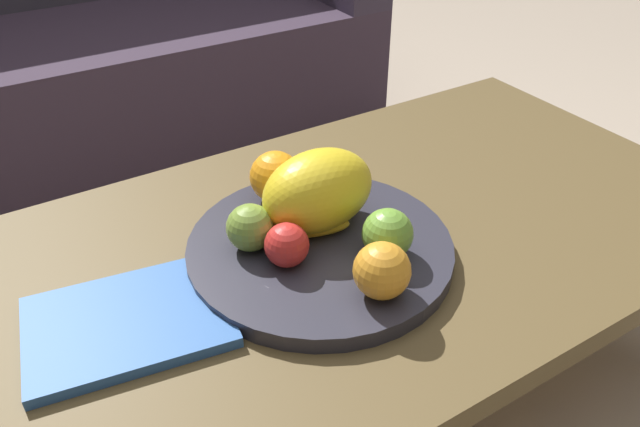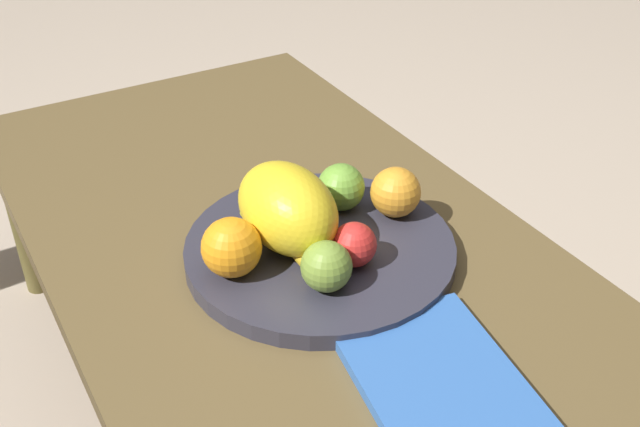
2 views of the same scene
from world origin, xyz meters
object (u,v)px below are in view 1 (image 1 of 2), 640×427
at_px(fruit_bowl, 320,249).
at_px(melon_large_front, 318,191).
at_px(orange_front, 382,271).
at_px(apple_right, 287,245).
at_px(banana_bunch, 303,216).
at_px(orange_left, 276,177).
at_px(coffee_table, 339,257).
at_px(apple_front, 388,234).
at_px(magazine, 128,322).
at_px(couch, 76,53).
at_px(apple_left, 250,228).

bearing_deg(fruit_bowl, melon_large_front, 61.81).
height_order(melon_large_front, orange_front, melon_large_front).
xyz_separation_m(apple_right, banana_bunch, (0.06, 0.05, -0.00)).
height_order(fruit_bowl, banana_bunch, banana_bunch).
distance_m(orange_front, banana_bunch, 0.17).
bearing_deg(orange_left, melon_large_front, -78.15).
bearing_deg(apple_right, coffee_table, 18.34).
relative_size(apple_front, apple_right, 1.16).
bearing_deg(magazine, apple_front, -3.47).
bearing_deg(orange_left, coffee_table, -67.52).
xyz_separation_m(coffee_table, apple_right, (-0.11, -0.04, 0.09)).
distance_m(couch, magazine, 1.30).
relative_size(melon_large_front, orange_left, 2.17).
relative_size(melon_large_front, orange_front, 2.35).
distance_m(couch, melon_large_front, 1.25).
xyz_separation_m(fruit_bowl, apple_left, (-0.09, 0.04, 0.05)).
xyz_separation_m(orange_left, apple_left, (-0.09, -0.09, -0.01)).
distance_m(fruit_bowl, apple_front, 0.11).
bearing_deg(coffee_table, apple_left, 171.12).
bearing_deg(coffee_table, fruit_bowl, -156.99).
height_order(melon_large_front, magazine, melon_large_front).
bearing_deg(apple_left, orange_left, 45.53).
xyz_separation_m(couch, orange_left, (0.05, -1.15, 0.15)).
bearing_deg(couch, orange_left, -87.27).
bearing_deg(apple_right, melon_large_front, 33.53).
distance_m(couch, orange_left, 1.16).
height_order(melon_large_front, banana_bunch, melon_large_front).
xyz_separation_m(apple_left, magazine, (-0.19, -0.04, -0.05)).
height_order(orange_front, banana_bunch, orange_front).
bearing_deg(orange_front, orange_left, 91.76).
xyz_separation_m(orange_left, apple_right, (-0.06, -0.15, -0.01)).
distance_m(coffee_table, orange_left, 0.16).
bearing_deg(apple_front, apple_right, 155.96).
bearing_deg(coffee_table, couch, 94.61).
xyz_separation_m(orange_front, magazine, (-0.29, 0.14, -0.05)).
height_order(fruit_bowl, orange_front, orange_front).
bearing_deg(orange_left, apple_front, -73.15).
relative_size(fruit_bowl, banana_bunch, 2.24).
bearing_deg(apple_front, banana_bunch, 122.62).
relative_size(orange_front, banana_bunch, 0.44).
relative_size(coffee_table, fruit_bowl, 3.38).
xyz_separation_m(fruit_bowl, melon_large_front, (0.02, 0.04, 0.07)).
distance_m(coffee_table, melon_large_front, 0.13).
bearing_deg(orange_front, banana_bunch, 95.29).
xyz_separation_m(coffee_table, melon_large_front, (-0.03, 0.02, 0.12)).
height_order(orange_left, magazine, orange_left).
relative_size(orange_left, apple_left, 1.19).
bearing_deg(orange_front, coffee_table, 75.92).
height_order(apple_right, magazine, apple_right).
height_order(orange_left, apple_left, orange_left).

